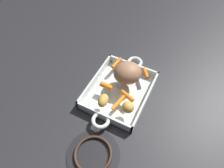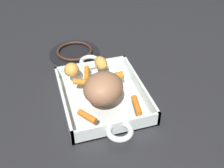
{
  "view_description": "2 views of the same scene",
  "coord_description": "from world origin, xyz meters",
  "px_view_note": "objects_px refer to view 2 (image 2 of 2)",
  "views": [
    {
      "loc": [
        -0.44,
        -0.19,
        0.7
      ],
      "look_at": [
        -0.03,
        0.02,
        0.08
      ],
      "focal_mm": 31.38,
      "sensor_mm": 36.0,
      "label": 1
    },
    {
      "loc": [
        0.62,
        -0.16,
        0.57
      ],
      "look_at": [
        0.02,
        0.02,
        0.07
      ],
      "focal_mm": 45.3,
      "sensor_mm": 36.0,
      "label": 2
    }
  ],
  "objects_px": {
    "roasting_dish": "(103,96)",
    "baby_carrot_northeast": "(114,77)",
    "potato_golden_large": "(101,63)",
    "potato_halved": "(71,70)",
    "baby_carrot_southwest": "(137,105)",
    "stove_burner_rear": "(75,52)",
    "baby_carrot_center_left": "(84,82)",
    "baby_carrot_center_right": "(87,116)",
    "baby_carrot_short": "(87,73)",
    "pork_roast": "(103,88)"
  },
  "relations": [
    {
      "from": "potato_golden_large",
      "to": "stove_burner_rear",
      "type": "height_order",
      "value": "potato_golden_large"
    },
    {
      "from": "baby_carrot_center_right",
      "to": "potato_golden_large",
      "type": "xyz_separation_m",
      "value": [
        -0.21,
        0.09,
        0.01
      ]
    },
    {
      "from": "roasting_dish",
      "to": "potato_golden_large",
      "type": "bearing_deg",
      "value": 167.22
    },
    {
      "from": "baby_carrot_northeast",
      "to": "baby_carrot_southwest",
      "type": "bearing_deg",
      "value": 8.65
    },
    {
      "from": "baby_carrot_center_right",
      "to": "stove_burner_rear",
      "type": "relative_size",
      "value": 0.29
    },
    {
      "from": "baby_carrot_center_left",
      "to": "potato_halved",
      "type": "distance_m",
      "value": 0.06
    },
    {
      "from": "roasting_dish",
      "to": "baby_carrot_northeast",
      "type": "bearing_deg",
      "value": 122.76
    },
    {
      "from": "potato_golden_large",
      "to": "stove_burner_rear",
      "type": "relative_size",
      "value": 0.3
    },
    {
      "from": "baby_carrot_short",
      "to": "potato_halved",
      "type": "relative_size",
      "value": 1.55
    },
    {
      "from": "baby_carrot_short",
      "to": "baby_carrot_northeast",
      "type": "xyz_separation_m",
      "value": [
        0.05,
        0.08,
        0.0
      ]
    },
    {
      "from": "baby_carrot_southwest",
      "to": "potato_golden_large",
      "type": "height_order",
      "value": "potato_golden_large"
    },
    {
      "from": "baby_carrot_center_right",
      "to": "potato_golden_large",
      "type": "height_order",
      "value": "potato_golden_large"
    },
    {
      "from": "pork_roast",
      "to": "potato_halved",
      "type": "height_order",
      "value": "pork_roast"
    },
    {
      "from": "baby_carrot_northeast",
      "to": "potato_halved",
      "type": "bearing_deg",
      "value": -115.46
    },
    {
      "from": "potato_halved",
      "to": "stove_burner_rear",
      "type": "bearing_deg",
      "value": 167.84
    },
    {
      "from": "baby_carrot_center_left",
      "to": "baby_carrot_short",
      "type": "height_order",
      "value": "same"
    },
    {
      "from": "roasting_dish",
      "to": "stove_burner_rear",
      "type": "relative_size",
      "value": 2.14
    },
    {
      "from": "roasting_dish",
      "to": "baby_carrot_center_right",
      "type": "relative_size",
      "value": 7.28
    },
    {
      "from": "stove_burner_rear",
      "to": "baby_carrot_southwest",
      "type": "bearing_deg",
      "value": 14.37
    },
    {
      "from": "baby_carrot_short",
      "to": "baby_carrot_northeast",
      "type": "distance_m",
      "value": 0.09
    },
    {
      "from": "baby_carrot_southwest",
      "to": "stove_burner_rear",
      "type": "xyz_separation_m",
      "value": [
        -0.39,
        -0.1,
        -0.05
      ]
    },
    {
      "from": "potato_golden_large",
      "to": "potato_halved",
      "type": "height_order",
      "value": "potato_halved"
    },
    {
      "from": "potato_golden_large",
      "to": "baby_carrot_southwest",
      "type": "bearing_deg",
      "value": 11.94
    },
    {
      "from": "roasting_dish",
      "to": "pork_roast",
      "type": "relative_size",
      "value": 3.49
    },
    {
      "from": "baby_carrot_short",
      "to": "stove_burner_rear",
      "type": "xyz_separation_m",
      "value": [
        -0.2,
        -0.0,
        -0.04
      ]
    },
    {
      "from": "roasting_dish",
      "to": "pork_roast",
      "type": "distance_m",
      "value": 0.09
    },
    {
      "from": "baby_carrot_center_left",
      "to": "potato_golden_large",
      "type": "xyz_separation_m",
      "value": [
        -0.07,
        0.07,
        0.01
      ]
    },
    {
      "from": "baby_carrot_center_left",
      "to": "baby_carrot_short",
      "type": "distance_m",
      "value": 0.05
    },
    {
      "from": "pork_roast",
      "to": "stove_burner_rear",
      "type": "height_order",
      "value": "pork_roast"
    },
    {
      "from": "roasting_dish",
      "to": "stove_burner_rear",
      "type": "xyz_separation_m",
      "value": [
        -0.28,
        -0.03,
        -0.01
      ]
    },
    {
      "from": "baby_carrot_short",
      "to": "potato_golden_large",
      "type": "distance_m",
      "value": 0.06
    },
    {
      "from": "roasting_dish",
      "to": "baby_carrot_northeast",
      "type": "height_order",
      "value": "baby_carrot_northeast"
    },
    {
      "from": "baby_carrot_center_right",
      "to": "roasting_dish",
      "type": "bearing_deg",
      "value": 147.08
    },
    {
      "from": "pork_roast",
      "to": "stove_burner_rear",
      "type": "bearing_deg",
      "value": -176.11
    },
    {
      "from": "pork_roast",
      "to": "potato_golden_large",
      "type": "bearing_deg",
      "value": 167.6
    },
    {
      "from": "baby_carrot_center_right",
      "to": "potato_halved",
      "type": "bearing_deg",
      "value": -179.0
    },
    {
      "from": "potato_halved",
      "to": "baby_carrot_center_right",
      "type": "bearing_deg",
      "value": 1.0
    },
    {
      "from": "pork_roast",
      "to": "baby_carrot_center_left",
      "type": "relative_size",
      "value": 1.7
    },
    {
      "from": "baby_carrot_center_right",
      "to": "baby_carrot_short",
      "type": "distance_m",
      "value": 0.19
    },
    {
      "from": "baby_carrot_center_left",
      "to": "potato_golden_large",
      "type": "height_order",
      "value": "potato_golden_large"
    },
    {
      "from": "roasting_dish",
      "to": "pork_roast",
      "type": "height_order",
      "value": "pork_roast"
    },
    {
      "from": "pork_roast",
      "to": "baby_carrot_northeast",
      "type": "distance_m",
      "value": 0.1
    },
    {
      "from": "baby_carrot_center_right",
      "to": "potato_golden_large",
      "type": "bearing_deg",
      "value": 155.96
    },
    {
      "from": "stove_burner_rear",
      "to": "baby_carrot_short",
      "type": "bearing_deg",
      "value": 0.77
    },
    {
      "from": "baby_carrot_northeast",
      "to": "stove_burner_rear",
      "type": "bearing_deg",
      "value": -162.63
    },
    {
      "from": "roasting_dish",
      "to": "potato_halved",
      "type": "relative_size",
      "value": 8.73
    },
    {
      "from": "baby_carrot_southwest",
      "to": "stove_burner_rear",
      "type": "relative_size",
      "value": 0.35
    },
    {
      "from": "potato_golden_large",
      "to": "potato_halved",
      "type": "distance_m",
      "value": 0.1
    },
    {
      "from": "potato_halved",
      "to": "stove_burner_rear",
      "type": "relative_size",
      "value": 0.24
    },
    {
      "from": "baby_carrot_northeast",
      "to": "stove_burner_rear",
      "type": "xyz_separation_m",
      "value": [
        -0.25,
        -0.08,
        -0.05
      ]
    }
  ]
}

